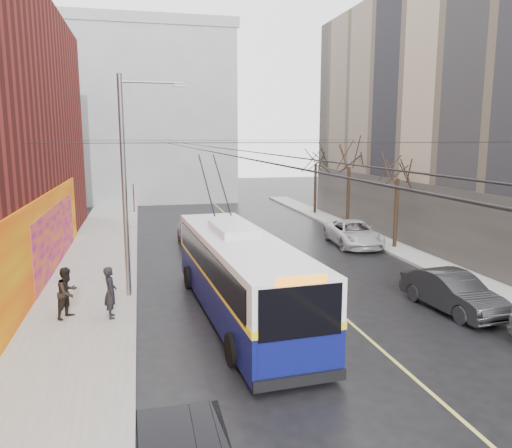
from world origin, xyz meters
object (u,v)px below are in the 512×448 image
at_px(pedestrian_a, 110,292).
at_px(pedestrian_b, 67,293).
at_px(following_car, 195,231).
at_px(parked_car_b, 452,292).
at_px(streetlight_pole, 128,181).
at_px(tree_far, 316,155).
at_px(trolleybus, 240,274).
at_px(tree_mid, 349,156).
at_px(tree_near, 398,165).
at_px(parked_car_c, 353,233).

xyz_separation_m(pedestrian_a, pedestrian_b, (-1.50, 0.35, -0.01)).
height_order(following_car, pedestrian_a, pedestrian_a).
relative_size(parked_car_b, following_car, 0.92).
relative_size(streetlight_pole, following_car, 1.83).
xyz_separation_m(tree_far, following_car, (-11.46, -9.97, -4.30)).
bearing_deg(pedestrian_b, parked_car_b, -64.58).
relative_size(trolleybus, parked_car_b, 2.71).
bearing_deg(streetlight_pole, tree_mid, 40.65).
xyz_separation_m(streetlight_pole, pedestrian_a, (-0.73, -2.55, -3.75)).
distance_m(tree_mid, pedestrian_a, 22.60).
relative_size(tree_near, tree_far, 0.97).
bearing_deg(trolleybus, pedestrian_a, 170.81).
bearing_deg(following_car, tree_mid, 13.68).
height_order(streetlight_pole, pedestrian_a, streetlight_pole).
height_order(trolleybus, following_car, trolleybus).
bearing_deg(parked_car_c, following_car, 169.67).
relative_size(tree_far, pedestrian_a, 3.48).
relative_size(tree_near, trolleybus, 0.52).
xyz_separation_m(parked_car_c, pedestrian_a, (-13.87, -10.04, 0.34)).
height_order(tree_near, parked_car_b, tree_near).
distance_m(streetlight_pole, pedestrian_a, 4.60).
distance_m(tree_mid, following_car, 12.63).
height_order(trolleybus, pedestrian_a, trolleybus).
bearing_deg(parked_car_c, pedestrian_a, -139.39).
height_order(following_car, pedestrian_b, pedestrian_b).
height_order(streetlight_pole, parked_car_c, streetlight_pole).
bearing_deg(streetlight_pole, parked_car_b, -19.98).
bearing_deg(tree_mid, trolleybus, -124.99).
distance_m(parked_car_c, pedestrian_b, 18.18).
xyz_separation_m(trolleybus, parked_car_b, (8.00, -1.34, -0.86)).
xyz_separation_m(streetlight_pole, parked_car_c, (13.14, 7.49, -4.09)).
bearing_deg(tree_near, streetlight_pole, -158.38).
xyz_separation_m(trolleybus, pedestrian_a, (-4.67, 0.45, -0.52)).
distance_m(tree_near, parked_car_c, 4.90).
bearing_deg(pedestrian_b, trolleybus, -63.39).
distance_m(trolleybus, parked_car_b, 8.16).
distance_m(streetlight_pole, following_car, 11.41).
xyz_separation_m(trolleybus, following_car, (-0.26, 13.03, -0.77)).
bearing_deg(parked_car_b, tree_mid, 73.40).
distance_m(following_car, pedestrian_b, 13.59).
xyz_separation_m(tree_near, pedestrian_b, (-17.37, -8.20, -3.89)).
relative_size(streetlight_pole, trolleybus, 0.73).
relative_size(tree_mid, parked_car_c, 1.23).
bearing_deg(trolleybus, tree_near, 35.16).
xyz_separation_m(tree_far, parked_car_c, (-2.00, -12.51, -4.39)).
bearing_deg(parked_car_b, tree_far, 76.37).
relative_size(tree_near, following_car, 1.30).
distance_m(tree_mid, trolleybus, 19.87).
bearing_deg(pedestrian_b, tree_far, -4.04).
height_order(tree_mid, trolleybus, tree_mid).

